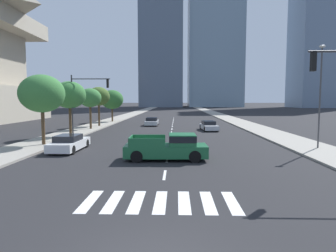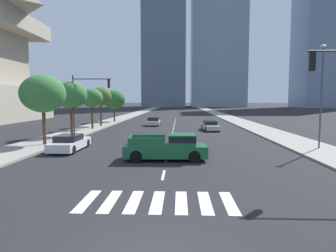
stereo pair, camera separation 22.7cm
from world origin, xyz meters
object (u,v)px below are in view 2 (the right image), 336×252
street_tree_third (92,98)px  sedan_white_0 (70,143)px  street_tree_nearest (43,94)px  street_tree_second (71,95)px  street_tree_fourth (100,96)px  traffic_signal_far (87,95)px  street_tree_fifth (114,100)px  pickup_truck (170,147)px  sedan_silver_2 (154,122)px  sedan_silver_1 (210,126)px  street_lamp_east (321,89)px

street_tree_third → sedan_white_0: bearing=-79.4°
street_tree_nearest → street_tree_second: street_tree_nearest is taller
street_tree_nearest → street_tree_fourth: size_ratio=1.04×
street_tree_nearest → street_tree_second: bearing=90.0°
traffic_signal_far → street_tree_fifth: bearing=95.0°
sedan_white_0 → street_tree_second: street_tree_second is taller
pickup_truck → street_tree_second: bearing=131.1°
sedan_silver_2 → pickup_truck: bearing=-172.7°
sedan_silver_1 → traffic_signal_far: size_ratio=0.76×
street_lamp_east → street_tree_fifth: size_ratio=1.45×
traffic_signal_far → street_tree_fifth: 20.63m
street_tree_third → street_tree_fourth: 4.19m
traffic_signal_far → street_tree_fifth: size_ratio=1.15×
street_tree_fifth → sedan_white_0: bearing=-84.1°
traffic_signal_far → street_tree_nearest: traffic_signal_far is taller
sedan_white_0 → traffic_signal_far: size_ratio=0.76×
street_tree_second → street_tree_fifth: bearing=90.0°
street_tree_nearest → street_tree_fifth: street_tree_nearest is taller
street_tree_fifth → street_tree_third: bearing=-90.0°
street_tree_fifth → street_tree_fourth: bearing=-90.0°
sedan_white_0 → street_tree_fourth: street_tree_fourth is taller
street_tree_third → street_tree_fourth: (0.00, 4.19, 0.24)m
sedan_silver_1 → street_tree_fourth: street_tree_fourth is taller
sedan_silver_1 → street_tree_fourth: bearing=-110.9°
sedan_silver_1 → street_tree_second: (-15.21, -7.04, 3.80)m
street_tree_third → street_tree_fifth: bearing=90.0°
street_tree_third → street_tree_second: bearing=-90.0°
street_tree_second → sedan_silver_1: bearing=24.8°
pickup_truck → street_tree_nearest: size_ratio=0.92×
sedan_silver_2 → street_tree_fifth: 10.09m
sedan_silver_1 → street_tree_fourth: 16.29m
sedan_silver_1 → street_tree_fifth: (-15.21, 13.08, 3.37)m
sedan_silver_1 → street_lamp_east: bearing=20.7°
street_lamp_east → street_tree_third: size_ratio=1.51×
sedan_white_0 → street_tree_nearest: 5.22m
sedan_silver_2 → street_tree_third: (-7.37, -6.84, 3.54)m
pickup_truck → sedan_white_0: 8.40m
sedan_silver_1 → sedan_silver_2: 10.55m
street_lamp_east → pickup_truck: bearing=-159.7°
street_tree_third → sedan_silver_1: bearing=-0.8°
traffic_signal_far → street_tree_third: (-1.81, 7.68, -0.28)m
sedan_silver_1 → street_tree_fourth: (-15.21, 4.40, 3.79)m
pickup_truck → street_tree_fifth: size_ratio=0.98×
street_tree_third → traffic_signal_far: bearing=-76.7°
sedan_white_0 → pickup_truck: bearing=-112.4°
sedan_silver_1 → street_lamp_east: size_ratio=0.61×
traffic_signal_far → street_tree_third: 7.89m
sedan_silver_2 → street_tree_fourth: 8.70m
pickup_truck → street_tree_nearest: (-10.68, 5.31, 3.55)m
sedan_white_0 → street_tree_nearest: size_ratio=0.82×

